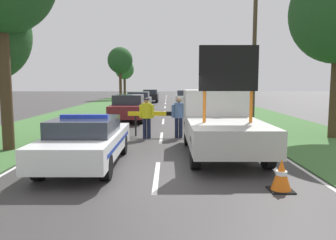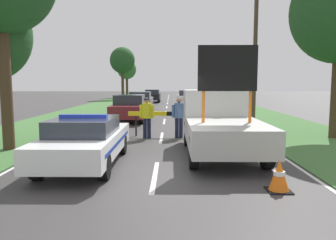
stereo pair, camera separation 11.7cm
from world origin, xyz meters
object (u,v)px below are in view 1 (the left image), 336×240
Objects in this scene: police_car at (86,140)px; queued_car_van_white at (185,98)px; work_truck at (219,122)px; pedestrian_civilian at (178,114)px; queued_car_suv_grey at (138,101)px; queued_car_sedan_black at (150,96)px; police_officer at (146,114)px; utility_pole at (254,39)px; queued_car_wagon_maroon at (128,108)px; roadside_tree_mid_left at (124,70)px; traffic_cone_centre_front at (192,131)px; traffic_cone_near_police at (281,175)px; road_barrier at (166,116)px; roadside_tree_mid_right at (120,61)px.

police_car is 1.07× the size of queued_car_van_white.
pedestrian_civilian is (-1.26, 3.00, -0.05)m from work_truck.
queued_car_suv_grey reaches higher than queued_car_sedan_black.
police_officer is 0.19× the size of utility_pole.
roadside_tree_mid_left is (-4.31, 30.87, 3.50)m from queued_car_wagon_maroon.
traffic_cone_centre_front is 0.09× the size of roadside_tree_mid_left.
police_car is at bearing -131.39° from utility_pole.
queued_car_wagon_maroon is (-0.08, 10.72, 0.10)m from police_car.
traffic_cone_centre_front is at bearing -139.20° from police_officer.
road_barrier is at bearing 108.92° from traffic_cone_near_police.
queued_car_suv_grey is at bearing 124.17° from utility_pole.
queued_car_sedan_black is at bearing -54.76° from roadside_tree_mid_right.
work_truck is 1.14× the size of queued_car_suv_grey.
work_truck is 3.88m from road_barrier.
queued_car_wagon_maroon is 8.26m from utility_pole.
road_barrier is at bearing 94.63° from queued_car_sedan_black.
traffic_cone_near_police reaches higher than traffic_cone_centre_front.
queued_car_van_white is (4.04, 5.83, -0.02)m from queued_car_suv_grey.
pedestrian_civilian is at bearing -79.08° from roadside_tree_mid_left.
traffic_cone_centre_front is (1.14, -0.10, -0.65)m from road_barrier.
queued_car_wagon_maroon is at bearing 120.95° from traffic_cone_centre_front.
work_truck is 1.57× the size of road_barrier.
utility_pole is at bearing -114.59° from work_truck.
work_truck is at bearing 90.01° from queued_car_van_white.
queued_car_sedan_black is at bearing 97.99° from traffic_cone_near_police.
roadside_tree_mid_right is 0.82× the size of utility_pole.
police_car reaches higher than traffic_cone_near_police.
roadside_tree_mid_right is at bearing 103.67° from traffic_cone_centre_front.
queued_car_suv_grey reaches higher than queued_car_van_white.
work_truck is 1.20× the size of queued_car_sedan_black.
police_car is 2.79× the size of police_officer.
police_officer is (-0.82, -0.56, 0.11)m from road_barrier.
queued_car_sedan_black is (-4.52, 32.19, 0.44)m from traffic_cone_near_police.
roadside_tree_mid_right reaches higher than police_officer.
police_car reaches higher than road_barrier.
traffic_cone_near_police is at bearing 110.36° from queued_car_wagon_maroon.
police_car is 1.07× the size of queued_car_sedan_black.
queued_car_suv_grey is (-1.43, 12.64, -0.17)m from police_officer.
traffic_cone_near_police is 25.23m from queued_car_van_white.
roadside_tree_mid_left is at bearing 91.36° from roadside_tree_mid_right.
police_officer reaches higher than traffic_cone_near_police.
traffic_cone_centre_front is (0.61, 0.35, -0.75)m from pedestrian_civilian.
traffic_cone_near_police is at bearing 103.78° from queued_car_suv_grey.
roadside_tree_mid_left reaches higher than queued_car_sedan_black.
queued_car_wagon_maroon reaches higher than traffic_cone_near_police.
queued_car_van_white is (0.65, 18.00, 0.57)m from traffic_cone_centre_front.
road_barrier is 0.38× the size of utility_pole.
queued_car_sedan_black is at bearing -68.45° from roadside_tree_mid_left.
road_barrier is 1.97× the size of police_officer.
traffic_cone_centre_front is at bearing -142.66° from utility_pole.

